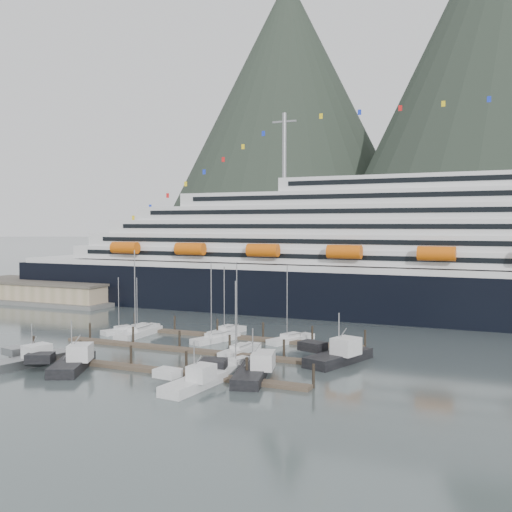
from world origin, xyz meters
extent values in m
plane|color=#4C5A59|center=(0.00, 0.00, 0.00)|extent=(1600.00, 1600.00, 0.00)
cone|color=black|center=(-220.00, 600.00, 145.00)|extent=(340.00, 340.00, 340.00)
cube|color=black|center=(25.00, 55.00, 4.00)|extent=(210.00, 28.00, 12.00)
cube|color=silver|center=(25.00, 55.00, 10.50)|extent=(205.80, 27.44, 1.50)
cube|color=silver|center=(30.00, 55.00, 13.10)|extent=(185.00, 26.00, 3.20)
cube|color=black|center=(30.00, 41.95, 13.26)|extent=(175.75, 0.20, 1.00)
cube|color=silver|center=(32.00, 55.00, 16.30)|extent=(180.00, 25.00, 3.20)
cube|color=black|center=(32.00, 42.45, 16.46)|extent=(171.00, 0.20, 1.00)
cube|color=silver|center=(34.00, 55.00, 19.50)|extent=(172.00, 24.00, 3.20)
cube|color=black|center=(34.00, 42.95, 19.66)|extent=(163.40, 0.20, 1.00)
cube|color=silver|center=(36.00, 55.00, 22.70)|extent=(160.00, 23.00, 3.20)
cube|color=black|center=(36.00, 43.45, 22.86)|extent=(152.00, 0.20, 1.00)
cube|color=silver|center=(38.00, 55.00, 25.80)|extent=(140.00, 22.00, 3.00)
cube|color=black|center=(38.00, 43.95, 25.95)|extent=(133.00, 0.20, 1.00)
cylinder|color=gray|center=(-10.00, 55.00, 38.30)|extent=(1.00, 1.00, 16.00)
cylinder|color=#D8590B|center=(-45.00, 40.00, 14.50)|extent=(7.00, 2.80, 2.80)
cylinder|color=#D8590B|center=(-27.00, 40.00, 14.50)|extent=(7.00, 2.80, 2.80)
cylinder|color=#D8590B|center=(-9.00, 40.00, 14.50)|extent=(7.00, 2.80, 2.80)
cylinder|color=#D8590B|center=(9.00, 40.00, 14.50)|extent=(7.00, 2.80, 2.80)
cylinder|color=#D8590B|center=(27.00, 40.00, 14.50)|extent=(7.00, 2.80, 2.80)
cube|color=#595956|center=(-72.00, 42.00, 0.30)|extent=(46.00, 20.00, 1.20)
cube|color=tan|center=(-72.00, 42.00, 2.50)|extent=(42.00, 16.00, 5.00)
cube|color=#595147|center=(-72.00, 42.00, 5.20)|extent=(43.00, 17.00, 0.60)
cube|color=#4C3E31|center=(-5.00, -10.00, 0.25)|extent=(48.00, 2.00, 0.50)
cylinder|color=black|center=(-26.00, -8.90, 1.40)|extent=(0.36, 0.36, 3.20)
cylinder|color=black|center=(-17.00, -8.90, 1.40)|extent=(0.36, 0.36, 3.20)
cylinder|color=black|center=(-8.00, -8.90, 1.40)|extent=(0.36, 0.36, 3.20)
cylinder|color=black|center=(1.00, -8.90, 1.40)|extent=(0.36, 0.36, 3.20)
cylinder|color=black|center=(10.00, -8.90, 1.40)|extent=(0.36, 0.36, 3.20)
cylinder|color=black|center=(19.00, -8.90, 1.40)|extent=(0.36, 0.36, 3.20)
cube|color=#4C3E31|center=(-5.00, 3.00, 0.25)|extent=(48.00, 2.00, 0.50)
cylinder|color=black|center=(-26.00, 4.10, 1.40)|extent=(0.36, 0.36, 3.20)
cylinder|color=black|center=(-17.00, 4.10, 1.40)|extent=(0.36, 0.36, 3.20)
cylinder|color=black|center=(-8.00, 4.10, 1.40)|extent=(0.36, 0.36, 3.20)
cylinder|color=black|center=(1.00, 4.10, 1.40)|extent=(0.36, 0.36, 3.20)
cylinder|color=black|center=(10.00, 4.10, 1.40)|extent=(0.36, 0.36, 3.20)
cylinder|color=black|center=(19.00, 4.10, 1.40)|extent=(0.36, 0.36, 3.20)
cube|color=#4C3E31|center=(-5.00, 16.00, 0.25)|extent=(48.00, 2.00, 0.50)
cylinder|color=black|center=(-26.00, 17.10, 1.40)|extent=(0.36, 0.36, 3.20)
cylinder|color=black|center=(-17.00, 17.10, 1.40)|extent=(0.36, 0.36, 3.20)
cylinder|color=black|center=(-8.00, 17.10, 1.40)|extent=(0.36, 0.36, 3.20)
cylinder|color=black|center=(1.00, 17.10, 1.40)|extent=(0.36, 0.36, 3.20)
cylinder|color=black|center=(10.00, 17.10, 1.40)|extent=(0.36, 0.36, 3.20)
cylinder|color=black|center=(19.00, 17.10, 1.40)|extent=(0.36, 0.36, 3.20)
cube|color=silver|center=(-24.99, 12.01, 0.25)|extent=(5.32, 8.23, 1.24)
cube|color=silver|center=(-24.99, 12.01, 1.02)|extent=(2.75, 3.27, 0.71)
cylinder|color=gray|center=(-25.32, 11.28, 5.60)|extent=(0.14, 0.14, 9.61)
cube|color=silver|center=(-20.77, 11.06, 0.25)|extent=(3.40, 11.58, 1.61)
cube|color=silver|center=(-20.77, 11.06, 1.32)|extent=(2.44, 4.10, 0.92)
cylinder|color=gray|center=(-20.73, 9.91, 8.26)|extent=(0.18, 0.18, 14.46)
cube|color=silver|center=(-5.66, 11.98, 0.25)|extent=(5.68, 9.75, 1.39)
cube|color=silver|center=(-5.66, 11.98, 1.14)|extent=(3.01, 3.79, 0.79)
cylinder|color=gray|center=(-5.99, 11.09, 7.37)|extent=(0.16, 0.16, 12.96)
cube|color=silver|center=(2.14, 5.43, 0.25)|extent=(3.01, 9.99, 1.25)
cube|color=silver|center=(2.14, 5.43, 1.03)|extent=(2.03, 3.56, 0.72)
cylinder|color=gray|center=(2.07, 4.45, 7.55)|extent=(0.14, 0.14, 13.50)
cube|color=silver|center=(-23.44, 15.34, 0.25)|extent=(3.32, 8.96, 1.22)
cube|color=silver|center=(-23.44, 15.34, 1.01)|extent=(2.11, 3.25, 0.70)
cylinder|color=gray|center=(-23.54, 14.47, 5.47)|extent=(0.14, 0.14, 9.37)
cube|color=silver|center=(-7.12, 19.25, 0.25)|extent=(3.89, 9.24, 1.39)
cube|color=silver|center=(-7.12, 19.25, 1.14)|extent=(2.43, 3.39, 0.80)
cylinder|color=gray|center=(-7.25, 18.37, 6.66)|extent=(0.16, 0.16, 11.53)
cube|color=silver|center=(6.14, 17.15, 0.25)|extent=(5.76, 10.19, 1.33)
cube|color=silver|center=(6.14, 17.15, 1.09)|extent=(2.99, 3.93, 0.76)
cylinder|color=gray|center=(5.80, 16.22, 7.03)|extent=(0.15, 0.15, 12.35)
cube|color=silver|center=(6.36, -3.38, 0.25)|extent=(5.02, 8.90, 1.33)
cube|color=silver|center=(6.36, -3.38, 1.09)|extent=(2.74, 3.44, 0.76)
cylinder|color=gray|center=(6.09, -4.19, 6.56)|extent=(0.15, 0.15, 11.42)
cube|color=gray|center=(-21.56, -13.70, 0.35)|extent=(5.71, 12.15, 1.80)
cube|color=gray|center=(-25.91, -12.74, 1.44)|extent=(3.55, 3.18, 1.08)
cube|color=silver|center=(-20.42, -13.96, 2.07)|extent=(3.23, 3.98, 1.98)
cube|color=black|center=(-20.42, -13.96, 2.80)|extent=(3.00, 3.71, 0.45)
cylinder|color=gray|center=(-21.56, -13.70, 3.61)|extent=(0.14, 0.14, 4.51)
cube|color=black|center=(-14.44, -13.61, 0.35)|extent=(8.37, 11.97, 2.09)
cube|color=black|center=(-18.37, -15.51, 1.67)|extent=(4.29, 3.82, 1.25)
cube|color=silver|center=(-13.41, -13.11, 2.40)|extent=(4.13, 4.37, 2.30)
cube|color=black|center=(-13.41, -13.11, 3.24)|extent=(3.84, 4.07, 0.52)
cylinder|color=gray|center=(-14.44, -13.61, 4.17)|extent=(0.17, 0.17, 5.22)
cube|color=black|center=(10.02, -7.13, 0.35)|extent=(7.21, 14.34, 1.98)
cube|color=black|center=(4.94, -8.56, 1.59)|extent=(4.08, 3.86, 1.19)
cube|color=silver|center=(11.36, -6.75, 2.28)|extent=(3.81, 4.76, 2.18)
cube|color=black|center=(11.36, -6.75, 3.08)|extent=(3.54, 4.44, 0.50)
cylinder|color=gray|center=(10.02, -7.13, 3.97)|extent=(0.16, 0.16, 4.96)
cube|color=silver|center=(5.75, -15.00, 0.35)|extent=(4.08, 10.92, 1.78)
cube|color=silver|center=(1.70, -14.66, 1.43)|extent=(3.21, 2.60, 1.07)
cube|color=silver|center=(6.82, -15.09, 2.05)|extent=(2.75, 3.40, 1.96)
cube|color=black|center=(6.82, -15.09, 2.76)|extent=(2.56, 3.18, 0.45)
cylinder|color=gray|center=(5.75, -15.00, 3.57)|extent=(0.14, 0.14, 4.46)
cube|color=black|center=(18.00, 5.43, 0.35)|extent=(7.62, 12.96, 2.24)
cube|color=black|center=(13.54, 6.87, 1.79)|extent=(4.46, 3.75, 1.34)
cube|color=silver|center=(19.17, 5.05, 2.58)|extent=(4.12, 4.48, 2.46)
cube|color=black|center=(19.17, 5.05, 3.47)|extent=(3.83, 4.18, 0.56)
cylinder|color=gray|center=(18.00, 5.43, 4.48)|extent=(0.18, 0.18, 5.60)
camera|label=1|loc=(42.12, -77.67, 19.99)|focal=42.00mm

